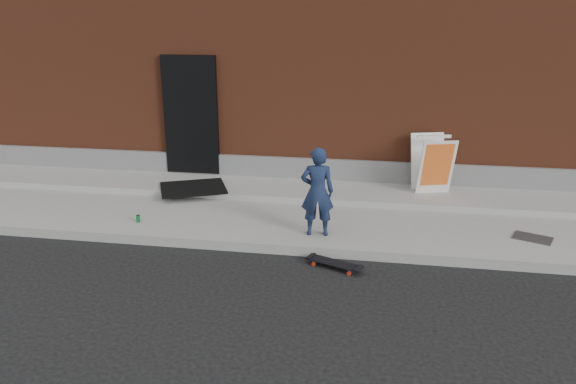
% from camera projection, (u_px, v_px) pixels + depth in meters
% --- Properties ---
extents(ground, '(80.00, 80.00, 0.00)m').
position_uv_depth(ground, '(304.00, 256.00, 7.94)').
color(ground, black).
rests_on(ground, ground).
extents(sidewalk, '(20.00, 3.00, 0.15)m').
position_uv_depth(sidewalk, '(317.00, 215.00, 9.32)').
color(sidewalk, gray).
rests_on(sidewalk, ground).
extents(apron, '(20.00, 1.20, 0.10)m').
position_uv_depth(apron, '(322.00, 191.00, 10.12)').
color(apron, '#979691').
rests_on(apron, sidewalk).
extents(building, '(20.00, 8.10, 5.00)m').
position_uv_depth(building, '(344.00, 44.00, 13.71)').
color(building, brown).
rests_on(building, ground).
extents(child, '(0.52, 0.38, 1.33)m').
position_uv_depth(child, '(317.00, 192.00, 8.12)').
color(child, '#182443').
rests_on(child, sidewalk).
extents(skateboard, '(0.79, 0.48, 0.09)m').
position_uv_depth(skateboard, '(334.00, 263.00, 7.56)').
color(skateboard, red).
rests_on(skateboard, ground).
extents(pizza_sign, '(0.77, 0.85, 1.01)m').
position_uv_depth(pizza_sign, '(432.00, 164.00, 9.81)').
color(pizza_sign, silver).
rests_on(pizza_sign, apron).
extents(soda_can, '(0.07, 0.07, 0.11)m').
position_uv_depth(soda_can, '(138.00, 219.00, 8.78)').
color(soda_can, '#1A8540').
rests_on(soda_can, sidewalk).
extents(doormat, '(1.41, 1.30, 0.03)m').
position_uv_depth(doormat, '(193.00, 188.00, 10.09)').
color(doormat, black).
rests_on(doormat, apron).
extents(utility_plate, '(0.62, 0.52, 0.02)m').
position_uv_depth(utility_plate, '(532.00, 238.00, 8.17)').
color(utility_plate, '#4C4C51').
rests_on(utility_plate, sidewalk).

